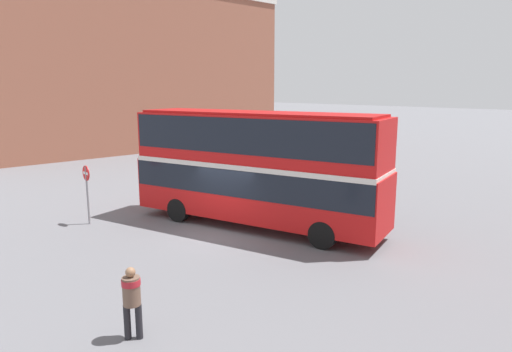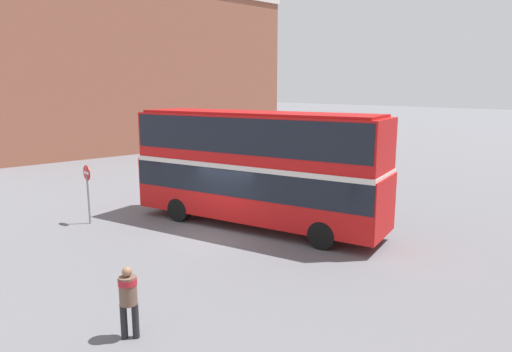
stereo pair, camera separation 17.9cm
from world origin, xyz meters
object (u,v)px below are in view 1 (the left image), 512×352
object	(u,v)px
double_decker_bus	(256,162)
no_entry_sign	(87,185)
parked_car_kerb_near	(284,163)
pedestrian_foreground	(132,295)

from	to	relation	value
double_decker_bus	no_entry_sign	world-z (taller)	double_decker_bus
double_decker_bus	parked_car_kerb_near	world-z (taller)	double_decker_bus
pedestrian_foreground	parked_car_kerb_near	xyz separation A→B (m)	(-11.63, 17.07, -0.27)
double_decker_bus	pedestrian_foreground	xyz separation A→B (m)	(4.44, -7.91, -1.64)
parked_car_kerb_near	pedestrian_foreground	bearing A→B (deg)	-59.96
double_decker_bus	parked_car_kerb_near	xyz separation A→B (m)	(-7.18, 9.17, -1.91)
double_decker_bus	no_entry_sign	xyz separation A→B (m)	(-4.99, -4.94, -1.01)
double_decker_bus	pedestrian_foreground	distance (m)	9.21
parked_car_kerb_near	no_entry_sign	size ratio (longest dim) A/B	1.84
double_decker_bus	no_entry_sign	distance (m)	7.09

